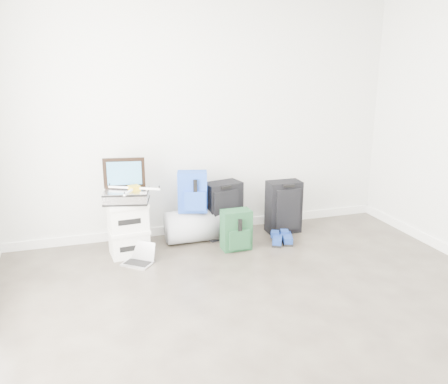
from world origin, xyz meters
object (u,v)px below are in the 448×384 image
object	(u,v)px
boxes_stack	(128,228)
carry_on	(284,207)
large_suitcase	(223,210)
laptop	(139,258)
briefcase	(127,196)
duffel_bag	(193,226)

from	to	relation	value
boxes_stack	carry_on	distance (m)	1.82
boxes_stack	carry_on	xyz separation A→B (m)	(1.81, 0.13, 0.02)
large_suitcase	laptop	xyz separation A→B (m)	(-1.02, -0.44, -0.27)
large_suitcase	carry_on	distance (m)	0.73
briefcase	laptop	size ratio (longest dim) A/B	1.23
carry_on	briefcase	bearing A→B (deg)	-175.26
duffel_bag	carry_on	bearing A→B (deg)	-1.39
large_suitcase	laptop	size ratio (longest dim) A/B	1.81
briefcase	duffel_bag	xyz separation A→B (m)	(0.72, 0.15, -0.45)
duffel_bag	laptop	world-z (taller)	duffel_bag
large_suitcase	laptop	bearing A→B (deg)	-170.15
large_suitcase	briefcase	bearing A→B (deg)	176.49
large_suitcase	duffel_bag	bearing A→B (deg)	173.19
carry_on	laptop	bearing A→B (deg)	-167.12
large_suitcase	laptop	world-z (taller)	large_suitcase
briefcase	carry_on	xyz separation A→B (m)	(1.81, 0.13, -0.33)
duffel_bag	laptop	bearing A→B (deg)	-148.82
briefcase	carry_on	world-z (taller)	briefcase
briefcase	laptop	bearing A→B (deg)	-61.38
briefcase	laptop	xyz separation A→B (m)	(0.07, -0.25, -0.58)
laptop	duffel_bag	bearing A→B (deg)	70.61
duffel_bag	carry_on	world-z (taller)	carry_on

